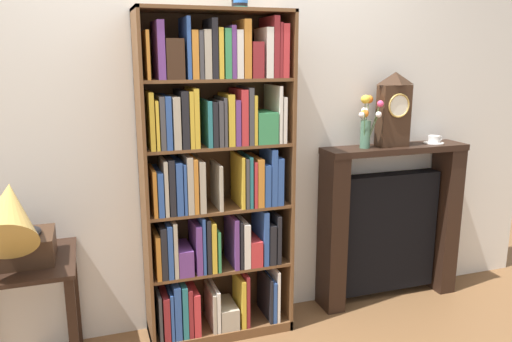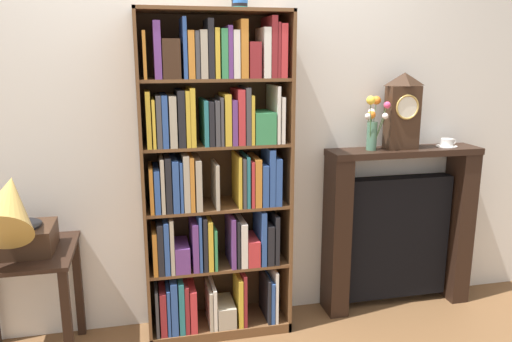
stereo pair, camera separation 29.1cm
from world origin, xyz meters
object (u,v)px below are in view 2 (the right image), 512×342
(bookshelf, at_px, (214,182))
(flower_vase, at_px, (373,122))
(gramophone, at_px, (11,217))
(side_table_left, at_px, (23,278))
(fireplace_mantel, at_px, (398,229))
(mantel_clock, at_px, (403,111))
(teacup_with_saucer, at_px, (447,143))

(bookshelf, distance_m, flower_vase, 1.04)
(bookshelf, xyz_separation_m, gramophone, (-1.04, -0.19, -0.07))
(bookshelf, distance_m, side_table_left, 1.13)
(bookshelf, height_order, side_table_left, bookshelf)
(side_table_left, relative_size, fireplace_mantel, 0.60)
(bookshelf, xyz_separation_m, mantel_clock, (1.19, 0.05, 0.37))
(gramophone, xyz_separation_m, teacup_with_saucer, (2.56, 0.24, 0.23))
(side_table_left, bearing_deg, mantel_clock, 3.94)
(gramophone, bearing_deg, flower_vase, 6.67)
(gramophone, relative_size, flower_vase, 1.50)
(mantel_clock, bearing_deg, teacup_with_saucer, 0.39)
(gramophone, bearing_deg, side_table_left, 90.00)
(fireplace_mantel, relative_size, mantel_clock, 2.26)
(mantel_clock, bearing_deg, flower_vase, -179.76)
(mantel_clock, bearing_deg, fireplace_mantel, 32.45)
(bookshelf, bearing_deg, flower_vase, 2.77)
(bookshelf, relative_size, fireplace_mantel, 1.76)
(side_table_left, distance_m, gramophone, 0.37)
(fireplace_mantel, xyz_separation_m, mantel_clock, (-0.03, -0.02, 0.78))
(side_table_left, relative_size, flower_vase, 1.89)
(side_table_left, height_order, gramophone, gramophone)
(bookshelf, height_order, fireplace_mantel, bookshelf)
(side_table_left, distance_m, flower_vase, 2.17)
(gramophone, distance_m, fireplace_mantel, 2.30)
(side_table_left, relative_size, mantel_clock, 1.36)
(fireplace_mantel, relative_size, teacup_with_saucer, 8.10)
(bookshelf, relative_size, mantel_clock, 3.98)
(flower_vase, xyz_separation_m, teacup_with_saucer, (0.52, 0.00, -0.15))
(bookshelf, bearing_deg, teacup_with_saucer, 1.93)
(bookshelf, xyz_separation_m, flower_vase, (0.99, 0.05, 0.31))
(fireplace_mantel, xyz_separation_m, flower_vase, (-0.23, -0.02, 0.72))
(flower_vase, bearing_deg, bookshelf, -177.23)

